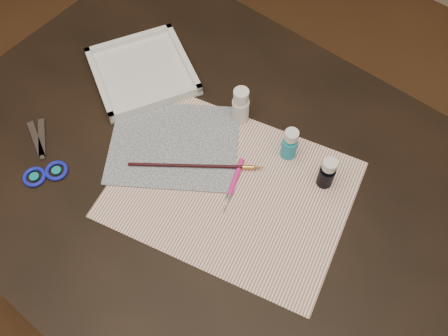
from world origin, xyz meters
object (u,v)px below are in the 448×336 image
Objects in this scene: paint_bottle_white at (241,105)px; paint_bottle_navy at (327,173)px; canvas at (174,145)px; scissors at (38,152)px; paint_bottle_cyan at (290,144)px; paper at (231,189)px; palette_tray at (142,71)px.

paint_bottle_navy is at bearing -5.36° from paint_bottle_white.
canvas is 0.29m from scissors.
paint_bottle_cyan is 0.43× the size of scissors.
paper is 1.72× the size of canvas.
paint_bottle_white reaches higher than canvas.
paint_bottle_navy is (0.10, -0.01, -0.00)m from paint_bottle_cyan.
paint_bottle_cyan is (0.04, 0.14, 0.04)m from paper.
paper is 0.16m from paint_bottle_cyan.
paint_bottle_cyan is 0.54m from scissors.
paint_bottle_white is (0.07, 0.15, 0.04)m from canvas.
paint_bottle_cyan is at bearing 33.64° from canvas.
scissors is (-0.22, -0.20, 0.00)m from canvas.
paper is 5.81× the size of paint_bottle_cyan.
scissors is 0.86× the size of palette_tray.
paint_bottle_cyan is at bearing -116.29° from scissors.
scissors is at bearing -137.20° from canvas.
paint_bottle_navy is 0.37× the size of palette_tray.
paint_bottle_white is at bearing 175.03° from paint_bottle_cyan.
paint_bottle_white is 0.45m from scissors.
canvas is at bearing 177.80° from paper.
canvas is 0.33m from paint_bottle_navy.
paint_bottle_navy reaches higher than paper.
paint_bottle_white is 0.14m from paint_bottle_cyan.
paint_bottle_white is 0.42× the size of palette_tray.
scissors is at bearing -128.94° from paint_bottle_white.
paper is at bearing -2.20° from canvas.
paint_bottle_navy reaches higher than palette_tray.
palette_tray is at bearing 162.70° from paper.
paint_bottle_white is 0.27m from palette_tray.
scissors reaches higher than canvas.
paint_bottle_white reaches higher than palette_tray.
palette_tray reaches higher than canvas.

